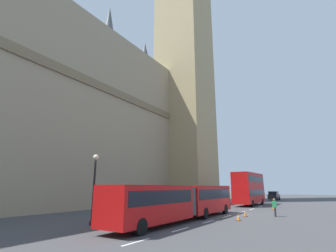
{
  "coord_description": "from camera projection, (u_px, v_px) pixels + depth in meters",
  "views": [
    {
      "loc": [
        -26.67,
        -8.85,
        2.78
      ],
      "look_at": [
        -4.01,
        5.6,
        9.38
      ],
      "focal_mm": 26.55,
      "sensor_mm": 36.0,
      "label": 1
    }
  ],
  "objects": [
    {
      "name": "clock_tower",
      "position": [
        184.0,
        20.0,
        60.0
      ],
      "size": [
        11.8,
        11.8,
        79.69
      ],
      "color": "tan",
      "rests_on": "ground_plane"
    },
    {
      "name": "traffic_cone_middle",
      "position": [
        245.0,
        214.0,
        23.82
      ],
      "size": [
        0.36,
        0.36,
        0.58
      ],
      "color": "black",
      "rests_on": "ground_plane"
    },
    {
      "name": "traffic_cone_west",
      "position": [
        238.0,
        217.0,
        21.05
      ],
      "size": [
        0.36,
        0.36,
        0.58
      ],
      "color": "black",
      "rests_on": "ground_plane"
    },
    {
      "name": "street_lamp",
      "position": [
        94.0,
        183.0,
        19.11
      ],
      "size": [
        0.44,
        0.44,
        5.27
      ],
      "color": "black",
      "rests_on": "ground_plane"
    },
    {
      "name": "double_decker_bus",
      "position": [
        249.0,
        187.0,
        38.92
      ],
      "size": [
        9.78,
        2.54,
        4.9
      ],
      "color": "#B20F0F",
      "rests_on": "ground_plane"
    },
    {
      "name": "articulated_bus",
      "position": [
        182.0,
        199.0,
        21.19
      ],
      "size": [
        17.31,
        2.54,
        2.9
      ],
      "color": "#B20F0F",
      "rests_on": "ground_plane"
    },
    {
      "name": "traffic_cone_east",
      "position": [
        273.0,
        207.0,
        31.11
      ],
      "size": [
        0.36,
        0.36,
        0.58
      ],
      "color": "black",
      "rests_on": "ground_plane"
    },
    {
      "name": "sedan_lead",
      "position": [
        274.0,
        196.0,
        53.72
      ],
      "size": [
        4.4,
        1.86,
        1.85
      ],
      "color": "black",
      "rests_on": "ground_plane"
    },
    {
      "name": "pedestrian_near_cones",
      "position": [
        275.0,
        207.0,
        24.02
      ],
      "size": [
        0.36,
        0.4,
        1.69
      ],
      "color": "#333333",
      "rests_on": "ground_plane"
    },
    {
      "name": "lane_centre_marking",
      "position": [
        227.0,
        216.0,
        24.12
      ],
      "size": [
        29.8,
        0.16,
        0.01
      ],
      "color": "silver",
      "rests_on": "ground_plane"
    },
    {
      "name": "ground_plane",
      "position": [
        234.0,
        214.0,
        25.8
      ],
      "size": [
        160.0,
        160.0,
        0.0
      ],
      "primitive_type": "plane",
      "color": "#424244"
    }
  ]
}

